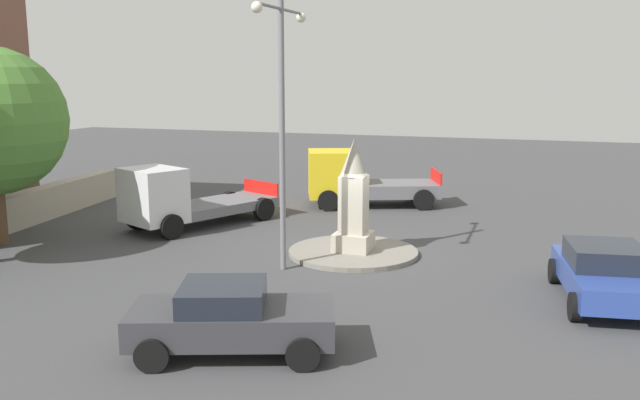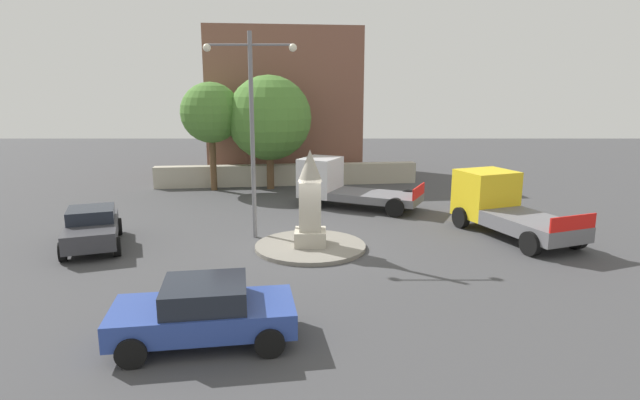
# 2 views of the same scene
# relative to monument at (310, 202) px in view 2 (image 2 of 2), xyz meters

# --- Properties ---
(ground_plane) EXTENTS (80.00, 80.00, 0.00)m
(ground_plane) POSITION_rel_monument_xyz_m (0.00, 0.00, -1.69)
(ground_plane) COLOR #424244
(traffic_island) EXTENTS (3.90, 3.90, 0.14)m
(traffic_island) POSITION_rel_monument_xyz_m (0.00, 0.00, -1.62)
(traffic_island) COLOR gray
(traffic_island) RESTS_ON ground
(monument) EXTENTS (1.09, 1.09, 3.36)m
(monument) POSITION_rel_monument_xyz_m (0.00, 0.00, 0.00)
(monument) COLOR #B2AA99
(monument) RESTS_ON traffic_island
(streetlamp) EXTENTS (3.30, 0.28, 7.48)m
(streetlamp) POSITION_rel_monument_xyz_m (2.12, -1.41, 2.85)
(streetlamp) COLOR slate
(streetlamp) RESTS_ON ground
(car_blue_near_island) EXTENTS (4.21, 2.51, 1.40)m
(car_blue_near_island) POSITION_rel_monument_xyz_m (2.22, 6.81, -0.97)
(car_blue_near_island) COLOR #2D479E
(car_blue_near_island) RESTS_ON ground
(car_dark_grey_parked_left) EXTENTS (2.92, 4.24, 1.38)m
(car_dark_grey_parked_left) POSITION_rel_monument_xyz_m (7.74, -0.24, -0.98)
(car_dark_grey_parked_left) COLOR #38383D
(car_dark_grey_parked_left) RESTS_ON ground
(truck_yellow_parked_right) EXTENTS (3.87, 5.68, 2.30)m
(truck_yellow_parked_right) POSITION_rel_monument_xyz_m (-7.41, -2.04, -0.62)
(truck_yellow_parked_right) COLOR yellow
(truck_yellow_parked_right) RESTS_ON ground
(truck_white_approaching) EXTENTS (5.99, 4.21, 2.26)m
(truck_white_approaching) POSITION_rel_monument_xyz_m (-1.30, -6.70, -0.65)
(truck_white_approaching) COLOR silver
(truck_white_approaching) RESTS_ON ground
(stone_boundary_wall) EXTENTS (15.04, 2.56, 1.20)m
(stone_boundary_wall) POSITION_rel_monument_xyz_m (1.51, -12.12, -1.09)
(stone_boundary_wall) COLOR #B2AA99
(stone_boundary_wall) RESTS_ON ground
(corner_building) EXTENTS (10.13, 7.44, 9.11)m
(corner_building) POSITION_rel_monument_xyz_m (2.09, -16.74, 2.87)
(corner_building) COLOR brown
(corner_building) RESTS_ON ground
(tree_near_wall) EXTENTS (4.61, 4.61, 6.23)m
(tree_near_wall) POSITION_rel_monument_xyz_m (2.42, -11.00, 2.23)
(tree_near_wall) COLOR brown
(tree_near_wall) RESTS_ON ground
(tree_mid_cluster) EXTENTS (3.24, 3.24, 5.86)m
(tree_mid_cluster) POSITION_rel_monument_xyz_m (5.51, -10.61, 2.52)
(tree_mid_cluster) COLOR brown
(tree_mid_cluster) RESTS_ON ground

